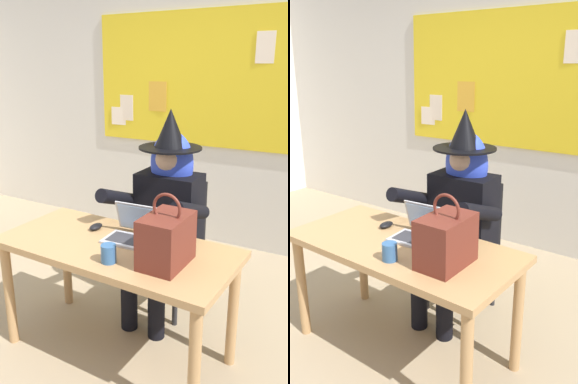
% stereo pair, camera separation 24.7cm
% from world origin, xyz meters
% --- Properties ---
extents(ground_plane, '(24.00, 24.00, 0.00)m').
position_xyz_m(ground_plane, '(0.00, 0.00, 0.00)').
color(ground_plane, tan).
extents(wall_back_bulletin, '(6.55, 2.08, 2.64)m').
position_xyz_m(wall_back_bulletin, '(0.00, 2.02, 1.33)').
color(wall_back_bulletin, silver).
rests_on(wall_back_bulletin, ground).
extents(desk_main, '(1.38, 0.67, 0.71)m').
position_xyz_m(desk_main, '(0.15, 0.13, 0.62)').
color(desk_main, tan).
rests_on(desk_main, ground).
extents(chair_at_desk, '(0.45, 0.45, 0.92)m').
position_xyz_m(chair_at_desk, '(0.19, 0.81, 0.52)').
color(chair_at_desk, black).
rests_on(chair_at_desk, ground).
extents(person_costumed, '(0.60, 0.68, 1.42)m').
position_xyz_m(person_costumed, '(0.18, 0.69, 0.80)').
color(person_costumed, black).
rests_on(person_costumed, ground).
extents(laptop, '(0.29, 0.27, 0.20)m').
position_xyz_m(laptop, '(0.19, 0.25, 0.76)').
color(laptop, '#B7B7BC').
rests_on(laptop, desk_main).
extents(computer_mouse, '(0.06, 0.10, 0.03)m').
position_xyz_m(computer_mouse, '(-0.08, 0.26, 0.73)').
color(computer_mouse, black).
rests_on(computer_mouse, desk_main).
extents(handbag, '(0.20, 0.30, 0.38)m').
position_xyz_m(handbag, '(0.50, 0.07, 0.85)').
color(handbag, maroon).
rests_on(handbag, desk_main).
extents(coffee_mug, '(0.08, 0.08, 0.09)m').
position_xyz_m(coffee_mug, '(0.24, -0.06, 0.76)').
color(coffee_mug, '#336099').
rests_on(coffee_mug, desk_main).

